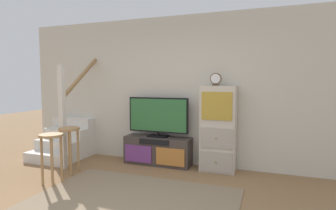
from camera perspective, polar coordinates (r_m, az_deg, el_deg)
back_wall at (r=5.10m, az=2.08°, el=3.00°), size 6.40×0.12×2.70m
area_rug at (r=3.70m, az=-7.55°, el=-19.25°), size 2.60×1.80×0.01m
media_console at (r=5.11m, az=-2.15°, el=-9.44°), size 1.23×0.38×0.51m
television at (r=5.01m, az=-2.07°, el=-2.29°), size 1.14×0.22×0.72m
side_cabinet at (r=4.72m, az=10.35°, el=-4.89°), size 0.58×0.38×1.45m
desk_clock at (r=4.65m, az=9.88°, el=5.27°), size 0.19×0.08×0.21m
staircase at (r=6.08m, az=-19.32°, el=-6.27°), size 1.00×1.36×2.20m
bar_stool_near at (r=4.43m, az=-23.02°, el=-8.07°), size 0.34×0.34×0.75m
bar_stool_far at (r=4.84m, az=-19.75°, el=-6.82°), size 0.34×0.34×0.76m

